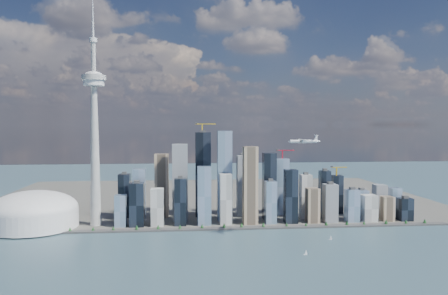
{
  "coord_description": "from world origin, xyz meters",
  "views": [
    {
      "loc": [
        -91.0,
        -751.46,
        244.2
      ],
      "look_at": [
        4.7,
        260.0,
        190.95
      ],
      "focal_mm": 35.0,
      "sensor_mm": 36.0,
      "label": 1
    }
  ],
  "objects": [
    {
      "name": "seawall",
      "position": [
        0.0,
        250.0,
        2.0
      ],
      "size": [
        1100.0,
        22.0,
        4.0
      ],
      "primitive_type": "cube",
      "color": "#383838",
      "rests_on": "ground"
    },
    {
      "name": "sailboat_west",
      "position": [
        138.06,
        37.34,
        3.43
      ],
      "size": [
        7.69,
        2.23,
        10.7
      ],
      "rotation": [
        0.0,
        0.0,
        -0.03
      ],
      "color": "white",
      "rests_on": "ground"
    },
    {
      "name": "land",
      "position": [
        0.0,
        700.0,
        1.5
      ],
      "size": [
        1400.0,
        900.0,
        3.0
      ],
      "primitive_type": "cube",
      "color": "#4C4C47",
      "rests_on": "ground"
    },
    {
      "name": "sailboat_east",
      "position": [
        220.84,
        137.28,
        3.21
      ],
      "size": [
        7.23,
        3.23,
        10.0
      ],
      "rotation": [
        0.0,
        0.0,
        -0.22
      ],
      "color": "white",
      "rests_on": "ground"
    },
    {
      "name": "airplane",
      "position": [
        157.39,
        125.55,
        210.86
      ],
      "size": [
        68.43,
        60.38,
        16.73
      ],
      "rotation": [
        0.0,
        0.0,
        0.02
      ],
      "color": "white",
      "rests_on": "ground"
    },
    {
      "name": "skyscraper_cluster",
      "position": [
        59.62,
        336.82,
        76.44
      ],
      "size": [
        736.0,
        142.0,
        247.1
      ],
      "color": "black",
      "rests_on": "land"
    },
    {
      "name": "ground",
      "position": [
        0.0,
        0.0,
        0.0
      ],
      "size": [
        4000.0,
        4000.0,
        0.0
      ],
      "primitive_type": "plane",
      "color": "#375460",
      "rests_on": "ground"
    },
    {
      "name": "shoreline_trees",
      "position": [
        0.0,
        250.0,
        8.78
      ],
      "size": [
        960.53,
        7.2,
        8.8
      ],
      "color": "#3F2D1E",
      "rests_on": "seawall"
    },
    {
      "name": "needle_tower",
      "position": [
        -300.0,
        310.0,
        235.84
      ],
      "size": [
        56.0,
        56.0,
        550.5
      ],
      "color": "#9E9E99",
      "rests_on": "land"
    },
    {
      "name": "dome_stadium",
      "position": [
        -440.0,
        300.0,
        39.44
      ],
      "size": [
        200.0,
        200.0,
        86.0
      ],
      "color": "silver",
      "rests_on": "land"
    }
  ]
}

